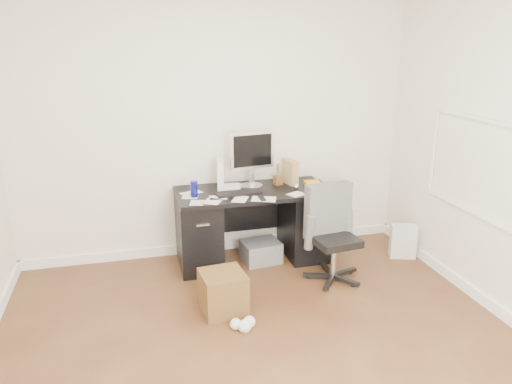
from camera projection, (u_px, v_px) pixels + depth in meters
ground at (269, 360)px, 3.55m from camera, size 4.00×4.00×0.00m
room_shell at (275, 129)px, 3.09m from camera, size 4.02×4.02×2.71m
desk at (253, 223)px, 5.03m from camera, size 1.50×0.70×0.75m
loose_papers at (234, 193)px, 4.82m from camera, size 1.10×0.60×0.00m
lcd_monitor at (252, 159)px, 4.94m from camera, size 0.49×0.32×0.57m
keyboard at (238, 193)px, 4.79m from camera, size 0.44×0.18×0.02m
computer_mouse at (296, 187)px, 4.93m from camera, size 0.08×0.08×0.06m
travel_mug at (194, 189)px, 4.69m from camera, size 0.08×0.08×0.15m
white_binder at (220, 174)px, 4.92m from camera, size 0.16×0.28×0.30m
magazine_file at (290, 172)px, 5.10m from camera, size 0.15×0.23×0.25m
pen_cup at (278, 174)px, 5.08m from camera, size 0.11×0.11×0.22m
yellow_book at (314, 184)px, 5.04m from camera, size 0.18×0.23×0.04m
paper_remote at (264, 198)px, 4.65m from camera, size 0.27×0.25×0.02m
office_chair at (335, 235)px, 4.59m from camera, size 0.57×0.57×0.90m
pc_tower at (316, 229)px, 5.30m from camera, size 0.28×0.51×0.48m
shopping_bag at (403, 241)px, 5.15m from camera, size 0.31×0.26×0.35m
wicker_basket at (223, 292)px, 4.13m from camera, size 0.38×0.38×0.35m
desk_printer at (261, 251)px, 5.07m from camera, size 0.40×0.35×0.22m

